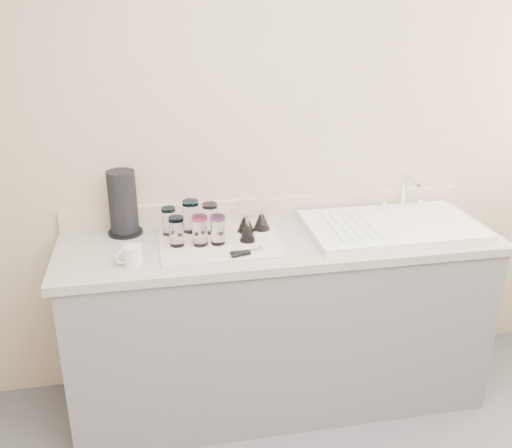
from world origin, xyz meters
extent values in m
cube|color=tan|center=(0.00, 1.50, 1.25)|extent=(3.50, 0.04, 2.50)
cube|color=slate|center=(0.00, 1.20, 0.43)|extent=(2.00, 0.60, 0.86)
cube|color=gray|center=(0.00, 1.20, 0.88)|extent=(2.06, 0.62, 0.04)
cube|color=white|center=(0.55, 1.20, 0.92)|extent=(0.82, 0.50, 0.03)
cylinder|color=silver|center=(0.69, 1.40, 1.03)|extent=(0.02, 0.02, 0.18)
cylinder|color=silver|center=(0.69, 1.32, 1.10)|extent=(0.02, 0.16, 0.02)
cylinder|color=silver|center=(0.59, 1.40, 0.96)|extent=(0.03, 0.03, 0.04)
cylinder|color=silver|center=(0.79, 1.40, 0.96)|extent=(0.03, 0.03, 0.04)
cube|color=silver|center=(-0.29, 1.19, 0.90)|extent=(0.55, 0.42, 0.01)
cylinder|color=white|center=(-0.51, 1.33, 0.97)|extent=(0.06, 0.06, 0.12)
cylinder|color=#139272|center=(-0.51, 1.33, 1.03)|extent=(0.07, 0.07, 0.02)
cylinder|color=white|center=(-0.41, 1.34, 0.98)|extent=(0.07, 0.07, 0.14)
cylinder|color=#2FA7CC|center=(-0.41, 1.34, 1.05)|extent=(0.08, 0.08, 0.02)
cylinder|color=white|center=(-0.32, 1.31, 0.97)|extent=(0.07, 0.07, 0.13)
cylinder|color=#B096DF|center=(-0.32, 1.31, 1.04)|extent=(0.07, 0.07, 0.02)
cylinder|color=white|center=(-0.48, 1.19, 0.97)|extent=(0.06, 0.06, 0.12)
cylinder|color=blue|center=(-0.48, 1.19, 1.04)|extent=(0.07, 0.07, 0.02)
cylinder|color=white|center=(-0.38, 1.17, 0.97)|extent=(0.07, 0.07, 0.12)
cylinder|color=#E8338E|center=(-0.38, 1.17, 1.04)|extent=(0.07, 0.07, 0.02)
cylinder|color=white|center=(-0.30, 1.17, 0.97)|extent=(0.06, 0.06, 0.12)
cylinder|color=purple|center=(-0.30, 1.17, 1.03)|extent=(0.07, 0.07, 0.02)
cone|color=white|center=(-0.15, 1.29, 0.95)|extent=(0.08, 0.08, 0.08)
cylinder|color=white|center=(-0.15, 1.29, 1.02)|extent=(0.01, 0.01, 0.06)
cylinder|color=white|center=(-0.15, 1.29, 1.05)|extent=(0.08, 0.08, 0.01)
cone|color=white|center=(-0.07, 1.30, 0.95)|extent=(0.08, 0.08, 0.08)
cylinder|color=white|center=(-0.07, 1.30, 1.02)|extent=(0.01, 0.01, 0.06)
cylinder|color=white|center=(-0.07, 1.30, 1.05)|extent=(0.08, 0.08, 0.01)
cone|color=white|center=(-0.16, 1.18, 0.94)|extent=(0.08, 0.08, 0.07)
cylinder|color=white|center=(-0.16, 1.18, 1.01)|extent=(0.01, 0.01, 0.06)
cylinder|color=white|center=(-0.16, 1.18, 1.04)|extent=(0.08, 0.08, 0.01)
cube|color=silver|center=(-0.15, 1.04, 0.92)|extent=(0.06, 0.03, 0.02)
cylinder|color=black|center=(-0.21, 1.02, 0.92)|extent=(0.11, 0.05, 0.02)
cylinder|color=black|center=(-0.21, 1.04, 0.92)|extent=(0.11, 0.02, 0.02)
cylinder|color=silver|center=(-0.68, 1.05, 0.94)|extent=(0.10, 0.10, 0.08)
torus|color=silver|center=(-0.72, 1.03, 0.94)|extent=(0.06, 0.03, 0.06)
cylinder|color=black|center=(-0.72, 1.39, 0.91)|extent=(0.16, 0.16, 0.01)
cylinder|color=black|center=(-0.72, 1.39, 1.06)|extent=(0.13, 0.13, 0.30)
camera|label=1|loc=(-0.57, -1.19, 1.96)|focal=40.00mm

